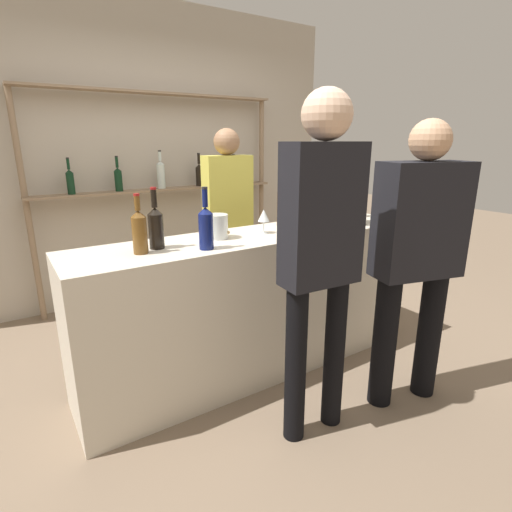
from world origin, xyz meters
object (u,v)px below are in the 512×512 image
object	(u,v)px
customer_center	(321,242)
customer_right	(417,249)
counter_bottle_2	(156,226)
cork_jar	(217,227)
ice_bucket	(353,208)
counter_bottle_0	(206,226)
server_behind_counter	(228,210)
wine_glass	(264,216)
counter_bottle_3	(139,231)
counter_bottle_4	(354,201)
counter_bottle_1	(283,205)

from	to	relation	value
customer_center	customer_right	world-z (taller)	customer_center
counter_bottle_2	cork_jar	world-z (taller)	counter_bottle_2
ice_bucket	customer_center	xyz separation A→B (m)	(-0.86, -0.61, -0.01)
counter_bottle_0	counter_bottle_2	size ratio (longest dim) A/B	1.01
counter_bottle_2	customer_right	xyz separation A→B (m)	(1.23, -0.81, -0.13)
server_behind_counter	customer_right	size ratio (longest dim) A/B	0.99
counter_bottle_2	wine_glass	size ratio (longest dim) A/B	2.19
counter_bottle_3	wine_glass	bearing A→B (deg)	3.05
counter_bottle_0	cork_jar	world-z (taller)	counter_bottle_0
server_behind_counter	customer_center	bearing A→B (deg)	-8.97
wine_glass	server_behind_counter	xyz separation A→B (m)	(0.21, 0.85, -0.10)
counter_bottle_2	cork_jar	bearing A→B (deg)	3.66
counter_bottle_2	server_behind_counter	size ratio (longest dim) A/B	0.21
wine_glass	customer_right	size ratio (longest dim) A/B	0.09
ice_bucket	cork_jar	size ratio (longest dim) A/B	1.58
counter_bottle_0	counter_bottle_4	world-z (taller)	counter_bottle_0
counter_bottle_1	customer_right	bearing A→B (deg)	-75.20
counter_bottle_0	counter_bottle_4	size ratio (longest dim) A/B	1.03
counter_bottle_2	wine_glass	bearing A→B (deg)	-0.82
counter_bottle_0	ice_bucket	size ratio (longest dim) A/B	1.46
counter_bottle_3	customer_center	world-z (taller)	customer_center
counter_bottle_4	server_behind_counter	distance (m)	1.05
ice_bucket	customer_right	size ratio (longest dim) A/B	0.14
counter_bottle_0	counter_bottle_1	world-z (taller)	counter_bottle_1
counter_bottle_1	cork_jar	distance (m)	0.59
counter_bottle_0	counter_bottle_2	bearing A→B (deg)	143.76
counter_bottle_0	counter_bottle_1	bearing A→B (deg)	21.07
customer_center	counter_bottle_4	bearing A→B (deg)	-48.68
counter_bottle_2	cork_jar	size ratio (longest dim) A/B	2.28
counter_bottle_3	customer_center	distance (m)	0.96
counter_bottle_3	wine_glass	distance (m)	0.83
counter_bottle_1	counter_bottle_4	bearing A→B (deg)	-3.78
cork_jar	customer_right	size ratio (longest dim) A/B	0.09
cork_jar	customer_center	bearing A→B (deg)	-77.10
counter_bottle_0	server_behind_counter	distance (m)	1.23
customer_right	customer_center	bearing A→B (deg)	98.02
counter_bottle_1	counter_bottle_2	world-z (taller)	counter_bottle_1
counter_bottle_0	customer_center	world-z (taller)	customer_center
wine_glass	ice_bucket	world-z (taller)	ice_bucket
counter_bottle_0	cork_jar	xyz separation A→B (m)	(0.17, 0.19, -0.06)
counter_bottle_2	customer_right	distance (m)	1.48
counter_bottle_1	counter_bottle_2	distance (m)	0.99
counter_bottle_1	customer_right	world-z (taller)	customer_right
counter_bottle_1	counter_bottle_2	size ratio (longest dim) A/B	1.06
counter_bottle_3	customer_right	distance (m)	1.54
counter_bottle_3	server_behind_counter	world-z (taller)	server_behind_counter
counter_bottle_0	counter_bottle_4	distance (m)	1.43
customer_right	counter_bottle_0	bearing A→B (deg)	72.44
counter_bottle_1	server_behind_counter	world-z (taller)	server_behind_counter
counter_bottle_2	customer_right	size ratio (longest dim) A/B	0.21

